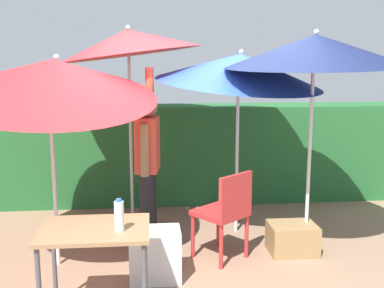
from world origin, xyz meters
TOP-DOWN VIEW (x-y plane):
  - ground_plane at (0.00, 0.00)m, footprint 24.00×24.00m
  - hedge_row at (0.00, 1.99)m, footprint 8.00×0.70m
  - umbrella_rainbow at (0.56, 0.67)m, footprint 1.87×1.86m
  - umbrella_orange at (-0.66, 1.17)m, footprint 1.70×1.68m
  - umbrella_yellow at (-1.30, -0.04)m, footprint 1.96×1.94m
  - umbrella_navy at (1.18, 0.06)m, footprint 1.79×1.79m
  - person_vendor at (-0.46, 0.33)m, footprint 0.27×0.56m
  - chair_plastic at (0.29, -0.10)m, footprint 0.62×0.62m
  - cooler_box at (-0.40, -0.46)m, footprint 0.46×0.33m
  - crate_cardboard at (1.01, 0.00)m, footprint 0.48×0.38m
  - folding_table at (-0.85, -1.09)m, footprint 0.80×0.60m
  - bottle_water at (-0.67, -1.18)m, footprint 0.07×0.07m

SIDE VIEW (x-z plane):
  - ground_plane at x=0.00m, z-range 0.00..0.00m
  - crate_cardboard at x=1.01m, z-range 0.00..0.30m
  - cooler_box at x=-0.40m, z-range 0.00..0.46m
  - chair_plastic at x=0.29m, z-range 0.07..0.96m
  - folding_table at x=-0.85m, z-range 0.28..1.02m
  - hedge_row at x=0.00m, z-range 0.00..1.34m
  - bottle_water at x=-0.67m, z-range 0.73..0.97m
  - person_vendor at x=-0.46m, z-range -0.01..1.87m
  - umbrella_yellow at x=-1.30m, z-range 0.68..2.91m
  - umbrella_rainbow at x=0.56m, z-range 0.78..2.95m
  - umbrella_navy at x=1.18m, z-range 0.91..3.17m
  - umbrella_orange at x=-0.66m, z-range 0.95..3.37m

